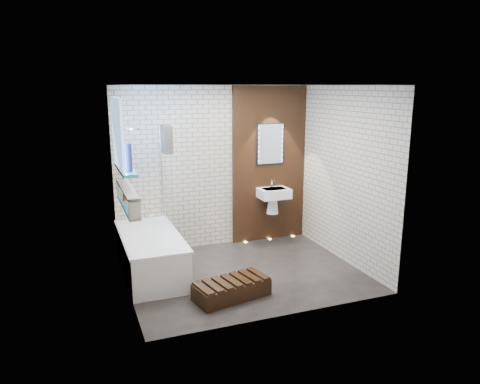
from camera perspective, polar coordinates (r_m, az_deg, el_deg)
name	(u,v)px	position (r m, az deg, el deg)	size (l,w,h in m)	color
ground	(244,273)	(6.56, 0.47, -10.11)	(3.20, 3.20, 0.00)	black
room_shell	(244,184)	(6.16, 0.50, 1.06)	(3.24, 3.20, 2.60)	#B7A991
walnut_panel	(269,165)	(7.67, 3.67, 3.45)	(1.30, 0.06, 2.60)	black
clerestory_window	(119,141)	(6.03, -14.86, 6.15)	(0.18, 1.00, 0.94)	#7FADE0
display_niche	(128,198)	(5.96, -13.88, -0.72)	(0.14, 1.30, 0.26)	teal
bathtub	(151,254)	(6.56, -11.11, -7.64)	(0.79, 1.74, 0.70)	white
bath_screen	(167,177)	(6.76, -9.16, 1.81)	(0.01, 0.78, 1.40)	white
towel	(167,139)	(6.57, -9.15, 6.52)	(0.11, 0.30, 0.39)	black
shower_head	(134,129)	(6.65, -13.16, 7.72)	(0.18, 0.18, 0.02)	silver
washbasin	(274,197)	(7.60, 4.23, -0.58)	(0.50, 0.36, 0.58)	white
led_mirror	(270,144)	(7.59, 3.83, 6.01)	(0.50, 0.02, 0.70)	black
walnut_step	(232,289)	(5.83, -1.05, -12.10)	(0.94, 0.42, 0.21)	black
niche_bottles	(128,201)	(5.93, -13.82, -1.07)	(0.06, 0.77, 0.15)	maroon
sill_vases	(129,158)	(5.79, -13.77, 4.18)	(0.08, 0.08, 0.35)	#141739
floor_uplights	(270,239)	(7.93, 3.75, -5.89)	(0.96, 0.06, 0.01)	#FFD899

